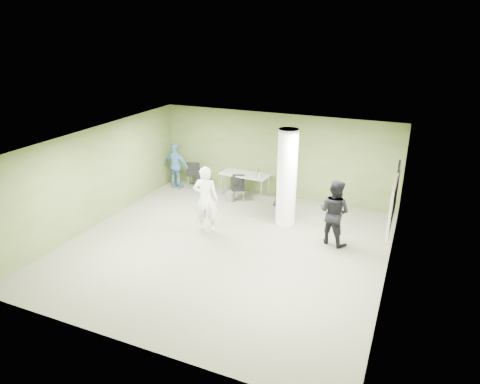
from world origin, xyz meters
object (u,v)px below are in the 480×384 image
at_px(folding_table, 245,175).
at_px(man_blue, 176,166).
at_px(woman_white, 206,199).
at_px(man_black, 334,212).
at_px(chair_back_left, 194,172).

height_order(folding_table, man_blue, man_blue).
distance_m(folding_table, woman_white, 2.88).
relative_size(folding_table, man_black, 0.95).
relative_size(folding_table, chair_back_left, 1.73).
bearing_deg(man_blue, man_black, 164.25).
bearing_deg(chair_back_left, man_black, 145.33).
bearing_deg(chair_back_left, man_blue, 17.56).
distance_m(folding_table, man_black, 4.07).
height_order(folding_table, man_black, man_black).
relative_size(woman_white, man_blue, 1.15).
relative_size(woman_white, man_black, 1.07).
bearing_deg(man_black, man_blue, 0.84).
distance_m(chair_back_left, woman_white, 3.51).
bearing_deg(woman_white, man_black, 177.87).
relative_size(chair_back_left, man_black, 0.55).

